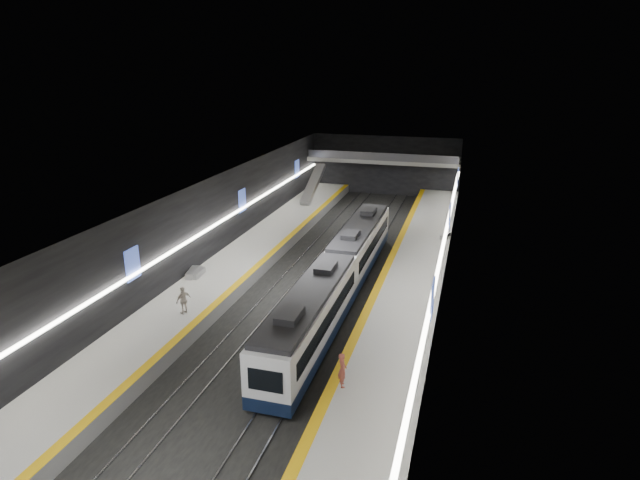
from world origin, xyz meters
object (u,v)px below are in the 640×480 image
(train, at_px, (339,274))
(bench_left_near, at_px, (192,273))
(escalator, at_px, (313,184))
(passenger_left_a, at_px, (184,300))
(bench_right_far, at_px, (445,236))
(bench_left_far, at_px, (198,273))
(passenger_right_a, at_px, (342,370))

(train, relative_size, bench_left_near, 14.70)
(escalator, bearing_deg, train, -69.26)
(passenger_left_a, bearing_deg, bench_right_far, 166.94)
(train, height_order, bench_left_far, train)
(train, bearing_deg, escalator, 110.74)
(bench_right_far, xyz_separation_m, passenger_left_a, (-16.14, -21.94, 0.78))
(bench_right_far, distance_m, passenger_left_a, 27.25)
(bench_left_near, bearing_deg, train, -9.03)
(bench_left_near, bearing_deg, escalator, 73.22)
(train, height_order, passenger_right_a, train)
(escalator, xyz_separation_m, bench_left_far, (-1.52, -27.05, -1.67))
(escalator, bearing_deg, passenger_left_a, -88.52)
(bench_left_near, relative_size, bench_right_far, 1.22)
(bench_left_far, distance_m, bench_right_far, 24.19)
(escalator, height_order, bench_right_far, escalator)
(bench_right_far, xyz_separation_m, passenger_right_a, (-3.69, -27.35, 0.76))
(escalator, height_order, bench_left_near, escalator)
(escalator, relative_size, bench_right_far, 4.77)
(bench_left_far, xyz_separation_m, passenger_right_a, (14.83, -11.79, 0.74))
(bench_left_near, xyz_separation_m, passenger_left_a, (2.86, -6.28, 0.74))
(escalator, relative_size, passenger_left_a, 4.04)
(train, relative_size, bench_right_far, 17.90)
(train, relative_size, bench_left_far, 16.04)
(bench_right_far, bearing_deg, bench_left_near, -121.24)
(bench_left_near, distance_m, bench_right_far, 24.62)
(bench_left_far, height_order, passenger_left_a, passenger_left_a)
(bench_right_far, bearing_deg, train, -95.87)
(bench_right_far, bearing_deg, bench_left_far, -120.68)
(train, xyz_separation_m, bench_right_far, (7.00, 14.92, -0.99))
(escalator, distance_m, passenger_right_a, 41.07)
(passenger_left_a, bearing_deg, train, 150.81)
(bench_right_far, bearing_deg, passenger_left_a, -107.07)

